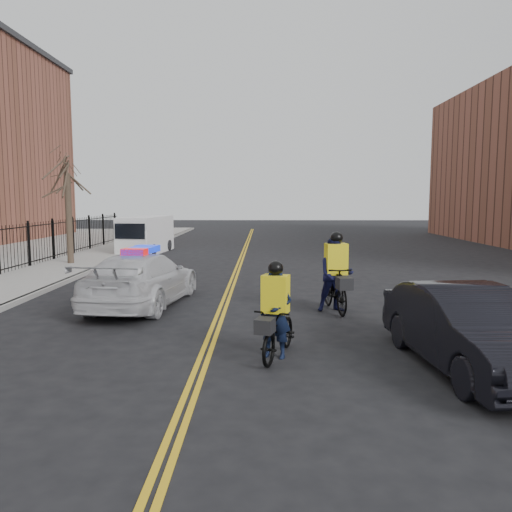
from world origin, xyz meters
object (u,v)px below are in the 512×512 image
at_px(cargo_van, 145,235).
at_px(cyclist_far, 336,280).
at_px(police_cruiser, 142,279).
at_px(cyclist_near, 275,324).
at_px(dark_sedan, 468,329).

height_order(cargo_van, cyclist_far, cyclist_far).
bearing_deg(police_cruiser, cargo_van, -70.23).
bearing_deg(cyclist_near, cargo_van, 128.06).
height_order(police_cruiser, cyclist_near, cyclist_near).
distance_m(dark_sedan, cyclist_near, 3.46).
relative_size(dark_sedan, cargo_van, 0.90).
bearing_deg(cyclist_near, police_cruiser, 146.35).
bearing_deg(cargo_van, dark_sedan, -55.63).
relative_size(cyclist_near, cyclist_far, 0.91).
bearing_deg(cargo_van, cyclist_near, -63.43).
bearing_deg(dark_sedan, cyclist_far, 104.31).
bearing_deg(cargo_van, cyclist_far, -53.29).
bearing_deg(dark_sedan, cyclist_near, 163.18).
bearing_deg(cyclist_far, police_cruiser, 164.74).
bearing_deg(dark_sedan, police_cruiser, 137.61).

